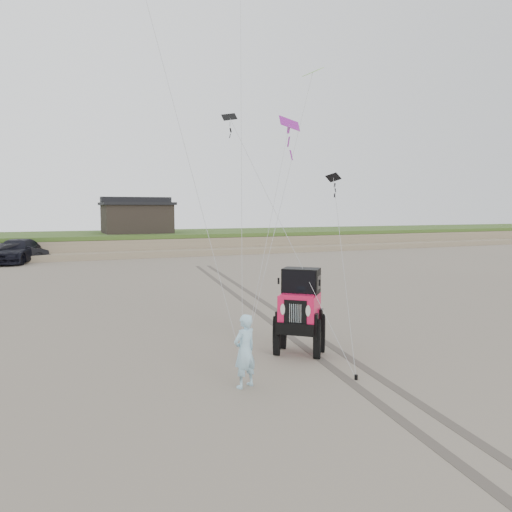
# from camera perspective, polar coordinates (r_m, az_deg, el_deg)

# --- Properties ---
(ground) EXTENTS (160.00, 160.00, 0.00)m
(ground) POSITION_cam_1_polar(r_m,az_deg,el_deg) (12.68, 6.88, -12.93)
(ground) COLOR #6B6054
(ground) RESTS_ON ground
(dune_ridge) EXTENTS (160.00, 14.25, 1.73)m
(dune_ridge) POSITION_cam_1_polar(r_m,az_deg,el_deg) (48.39, -15.86, 1.47)
(dune_ridge) COLOR #7A6B54
(dune_ridge) RESTS_ON ground
(cabin) EXTENTS (6.40, 5.40, 3.35)m
(cabin) POSITION_cam_1_polar(r_m,az_deg,el_deg) (48.09, -13.49, 4.39)
(cabin) COLOR black
(cabin) RESTS_ON dune_ridge
(truck_b) EXTENTS (4.68, 3.49, 1.47)m
(truck_b) POSITION_cam_1_polar(r_m,az_deg,el_deg) (40.81, -25.69, 0.33)
(truck_b) COLOR black
(truck_b) RESTS_ON ground
(truck_c) EXTENTS (4.19, 6.41, 1.73)m
(truck_c) POSITION_cam_1_polar(r_m,az_deg,el_deg) (40.91, -25.67, 0.51)
(truck_c) COLOR black
(truck_c) RESTS_ON ground
(jeep) EXTENTS (4.96, 5.26, 1.89)m
(jeep) POSITION_cam_1_polar(r_m,az_deg,el_deg) (13.80, 4.99, -7.33)
(jeep) COLOR #DB1547
(jeep) RESTS_ON ground
(man) EXTENTS (0.71, 0.59, 1.66)m
(man) POSITION_cam_1_polar(r_m,az_deg,el_deg) (11.30, -1.30, -10.79)
(man) COLOR #86B3D0
(man) RESTS_ON ground
(kite_flock) EXTENTS (8.16, 9.82, 10.29)m
(kite_flock) POSITION_cam_1_polar(r_m,az_deg,el_deg) (22.13, 2.18, 18.90)
(kite_flock) COLOR black
(kite_flock) RESTS_ON ground
(stake_main) EXTENTS (0.08, 0.08, 0.12)m
(stake_main) POSITION_cam_1_polar(r_m,az_deg,el_deg) (13.01, -1.56, -12.13)
(stake_main) COLOR black
(stake_main) RESTS_ON ground
(stake_aux) EXTENTS (0.08, 0.08, 0.12)m
(stake_aux) POSITION_cam_1_polar(r_m,az_deg,el_deg) (12.21, 11.37, -13.43)
(stake_aux) COLOR black
(stake_aux) RESTS_ON ground
(tire_tracks) EXTENTS (5.22, 29.74, 0.01)m
(tire_tracks) POSITION_cam_1_polar(r_m,az_deg,el_deg) (20.48, 0.52, -5.78)
(tire_tracks) COLOR #4C443D
(tire_tracks) RESTS_ON ground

